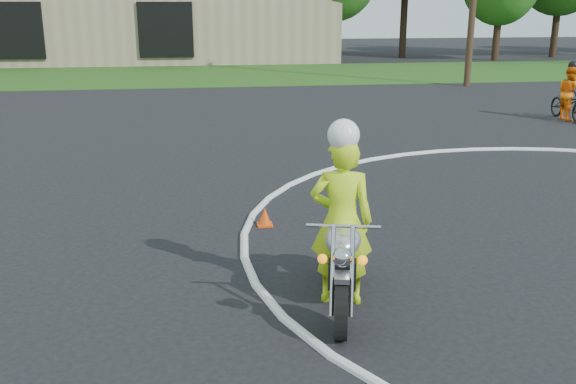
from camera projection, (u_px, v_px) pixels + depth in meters
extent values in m
cube|color=#1E4714|center=(324.00, 73.00, 32.49)|extent=(120.00, 10.00, 0.02)
cylinder|color=black|center=(341.00, 308.00, 6.69)|extent=(0.29, 0.68, 0.67)
cylinder|color=black|center=(343.00, 252.00, 8.18)|extent=(0.29, 0.68, 0.67)
cube|color=black|center=(342.00, 267.00, 7.46)|extent=(0.45, 0.67, 0.34)
ellipsoid|color=silver|center=(343.00, 239.00, 7.12)|extent=(0.56, 0.79, 0.31)
cube|color=black|center=(343.00, 226.00, 7.67)|extent=(0.44, 0.72, 0.11)
cylinder|color=silver|center=(333.00, 270.00, 6.67)|extent=(0.14, 0.40, 0.90)
cylinder|color=silver|center=(352.00, 270.00, 6.65)|extent=(0.14, 0.40, 0.90)
cube|color=silver|center=(342.00, 277.00, 6.56)|extent=(0.21, 0.28, 0.06)
cylinder|color=silver|center=(343.00, 226.00, 6.73)|extent=(0.77, 0.22, 0.04)
sphere|color=#BBBBC2|center=(343.00, 257.00, 6.41)|extent=(0.20, 0.20, 0.20)
sphere|color=orange|center=(322.00, 259.00, 6.46)|extent=(0.10, 0.10, 0.10)
sphere|color=orange|center=(363.00, 260.00, 6.42)|extent=(0.10, 0.10, 0.10)
cylinder|color=silver|center=(357.00, 261.00, 7.90)|extent=(0.30, 0.89, 0.09)
imported|color=#C5F119|center=(341.00, 221.00, 7.35)|extent=(0.81, 0.63, 1.98)
sphere|color=white|center=(344.00, 135.00, 7.01)|extent=(0.36, 0.36, 0.36)
imported|color=black|center=(568.00, 104.00, 19.33)|extent=(0.66, 1.85, 0.97)
imported|color=orange|center=(570.00, 93.00, 19.24)|extent=(0.62, 0.79, 1.62)
sphere|color=black|center=(573.00, 65.00, 19.00)|extent=(0.28, 0.28, 0.28)
cone|color=#E2470B|center=(265.00, 216.00, 10.15)|extent=(0.22, 0.22, 0.30)
cube|color=#E2470B|center=(265.00, 225.00, 10.19)|extent=(0.24, 0.24, 0.03)
cube|color=black|center=(14.00, 31.00, 34.35)|extent=(3.00, 0.16, 3.00)
cube|color=black|center=(166.00, 30.00, 35.46)|extent=(3.00, 0.16, 3.00)
cylinder|color=#382619|center=(334.00, 34.00, 38.96)|extent=(0.44, 0.44, 3.24)
cylinder|color=#382619|center=(403.00, 26.00, 41.45)|extent=(0.44, 0.44, 3.96)
cylinder|color=#382619|center=(497.00, 37.00, 39.45)|extent=(0.44, 0.44, 2.88)
cylinder|color=#382619|center=(555.00, 29.00, 41.94)|extent=(0.44, 0.44, 3.60)
cylinder|color=#382619|center=(267.00, 37.00, 39.40)|extent=(0.44, 0.44, 2.88)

